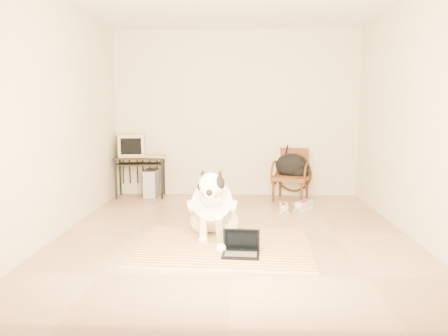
# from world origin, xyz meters

# --- Properties ---
(floor) EXTENTS (4.50, 4.50, 0.00)m
(floor) POSITION_xyz_m (0.00, 0.00, 0.00)
(floor) COLOR tan
(floor) RESTS_ON ground
(wall_back) EXTENTS (4.50, 0.00, 4.50)m
(wall_back) POSITION_xyz_m (0.00, 2.25, 1.35)
(wall_back) COLOR beige
(wall_back) RESTS_ON floor
(wall_front) EXTENTS (4.50, 0.00, 4.50)m
(wall_front) POSITION_xyz_m (0.00, -2.25, 1.35)
(wall_front) COLOR beige
(wall_front) RESTS_ON floor
(wall_left) EXTENTS (0.00, 4.50, 4.50)m
(wall_left) POSITION_xyz_m (-2.00, 0.00, 1.35)
(wall_left) COLOR beige
(wall_left) RESTS_ON floor
(wall_right) EXTENTS (0.00, 4.50, 4.50)m
(wall_right) POSITION_xyz_m (2.00, 0.00, 1.35)
(wall_right) COLOR beige
(wall_right) RESTS_ON floor
(rug) EXTENTS (1.88, 1.48, 0.02)m
(rug) POSITION_xyz_m (-0.10, -0.54, 0.01)
(rug) COLOR orange
(rug) RESTS_ON floor
(dog) EXTENTS (0.57, 1.19, 0.85)m
(dog) POSITION_xyz_m (-0.22, -0.24, 0.34)
(dog) COLOR white
(dog) RESTS_ON rug
(laptop) EXTENTS (0.38, 0.29, 0.25)m
(laptop) POSITION_xyz_m (0.08, -0.83, 0.08)
(laptop) COLOR black
(laptop) RESTS_ON rug
(computer_desk) EXTENTS (0.83, 0.50, 0.66)m
(computer_desk) POSITION_xyz_m (-1.55, 1.99, 0.57)
(computer_desk) COLOR black
(computer_desk) RESTS_ON floor
(crt_monitor) EXTENTS (0.46, 0.45, 0.36)m
(crt_monitor) POSITION_xyz_m (-1.68, 2.02, 0.85)
(crt_monitor) COLOR #AFA689
(crt_monitor) RESTS_ON computer_desk
(desk_keyboard) EXTENTS (0.42, 0.27, 0.03)m
(desk_keyboard) POSITION_xyz_m (-1.29, 1.88, 0.68)
(desk_keyboard) COLOR #AFA689
(desk_keyboard) RESTS_ON computer_desk
(pc_tower) EXTENTS (0.21, 0.48, 0.45)m
(pc_tower) POSITION_xyz_m (-1.37, 2.04, 0.22)
(pc_tower) COLOR #4C4C4F
(pc_tower) RESTS_ON floor
(rattan_chair) EXTENTS (0.67, 0.66, 0.81)m
(rattan_chair) POSITION_xyz_m (0.88, 1.88, 0.41)
(rattan_chair) COLOR brown
(rattan_chair) RESTS_ON floor
(backpack) EXTENTS (0.53, 0.42, 0.37)m
(backpack) POSITION_xyz_m (0.90, 1.81, 0.54)
(backpack) COLOR black
(backpack) RESTS_ON rattan_chair
(sneaker_left) EXTENTS (0.13, 0.30, 0.10)m
(sneaker_left) POSITION_xyz_m (0.69, 1.11, 0.05)
(sneaker_left) COLOR white
(sneaker_left) RESTS_ON floor
(sneaker_right) EXTENTS (0.31, 0.35, 0.12)m
(sneaker_right) POSITION_xyz_m (0.99, 1.21, 0.05)
(sneaker_right) COLOR white
(sneaker_right) RESTS_ON floor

